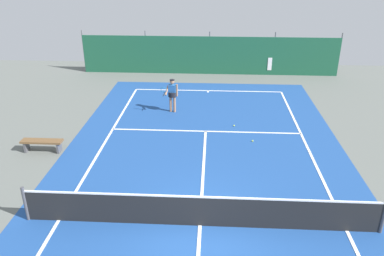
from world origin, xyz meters
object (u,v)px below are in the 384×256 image
object	(u,v)px
tennis_net	(200,211)
tennis_ball_midcourt	(234,126)
tennis_player	(172,93)
parked_car	(274,54)
courtside_bench	(42,143)
tennis_ball_near_player	(253,141)

from	to	relation	value
tennis_net	tennis_ball_midcourt	world-z (taller)	tennis_net
tennis_net	tennis_player	xyz separation A→B (m)	(-1.68, 8.62, 0.45)
tennis_ball_midcourt	parked_car	size ratio (longest dim) A/B	0.02
tennis_player	tennis_ball_midcourt	world-z (taller)	tennis_player
tennis_ball_midcourt	courtside_bench	size ratio (longest dim) A/B	0.04
parked_car	courtside_bench	distance (m)	17.06
tennis_ball_midcourt	parked_car	bearing A→B (deg)	73.15
tennis_ball_midcourt	parked_car	distance (m)	10.89
tennis_ball_near_player	tennis_ball_midcourt	world-z (taller)	same
courtside_bench	tennis_net	bearing A→B (deg)	-33.44
courtside_bench	tennis_player	bearing A→B (deg)	43.89
tennis_net	courtside_bench	distance (m)	7.56
tennis_ball_near_player	parked_car	xyz separation A→B (m)	(2.45, 11.92, 0.81)
tennis_player	tennis_ball_midcourt	bearing A→B (deg)	164.04
tennis_player	tennis_ball_midcourt	size ratio (longest dim) A/B	24.85
courtside_bench	tennis_ball_near_player	bearing A→B (deg)	9.24
tennis_ball_midcourt	courtside_bench	bearing A→B (deg)	-159.28
tennis_net	tennis_ball_near_player	xyz separation A→B (m)	(1.96, 5.51, -0.48)
tennis_net	tennis_ball_near_player	bearing A→B (deg)	70.42
tennis_player	tennis_ball_near_player	distance (m)	4.88
tennis_net	tennis_ball_near_player	distance (m)	5.87
tennis_ball_near_player	tennis_net	bearing A→B (deg)	-109.58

